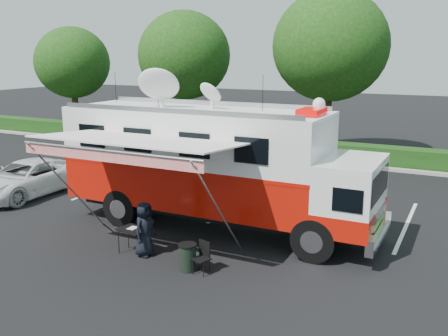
# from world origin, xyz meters

# --- Properties ---
(ground_plane) EXTENTS (120.00, 120.00, 0.00)m
(ground_plane) POSITION_xyz_m (0.00, 0.00, 0.00)
(ground_plane) COLOR black
(ground_plane) RESTS_ON ground
(back_border) EXTENTS (60.00, 6.14, 8.87)m
(back_border) POSITION_xyz_m (1.14, 12.90, 5.00)
(back_border) COLOR #9E998E
(back_border) RESTS_ON ground_plane
(stall_lines) EXTENTS (24.12, 5.50, 0.01)m
(stall_lines) POSITION_xyz_m (-0.50, 3.00, 0.00)
(stall_lines) COLOR silver
(stall_lines) RESTS_ON ground_plane
(command_truck) EXTENTS (10.25, 2.82, 4.92)m
(command_truck) POSITION_xyz_m (-0.09, -0.00, 2.11)
(command_truck) COLOR black
(command_truck) RESTS_ON ground_plane
(awning) EXTENTS (5.60, 2.87, 3.38)m
(awning) POSITION_xyz_m (-1.01, -2.92, 3.17)
(awning) COLOR silver
(awning) RESTS_ON ground_plane
(white_suv) EXTENTS (2.29, 4.97, 1.38)m
(white_suv) POSITION_xyz_m (-8.59, 0.02, 0.00)
(white_suv) COLOR silver
(white_suv) RESTS_ON ground_plane
(person) EXTENTS (0.55, 0.80, 1.56)m
(person) POSITION_xyz_m (-0.75, -2.93, 0.00)
(person) COLOR black
(person) RESTS_ON ground_plane
(folding_table) EXTENTS (0.95, 0.75, 0.73)m
(folding_table) POSITION_xyz_m (-1.15, -2.93, 0.68)
(folding_table) COLOR black
(folding_table) RESTS_ON ground_plane
(folding_chair) EXTENTS (0.49, 0.52, 0.83)m
(folding_chair) POSITION_xyz_m (1.23, -3.17, 0.48)
(folding_chair) COLOR black
(folding_chair) RESTS_ON ground_plane
(trash_bin) EXTENTS (0.48, 0.48, 0.73)m
(trash_bin) POSITION_xyz_m (0.82, -3.26, 0.37)
(trash_bin) COLOR black
(trash_bin) RESTS_ON ground_plane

